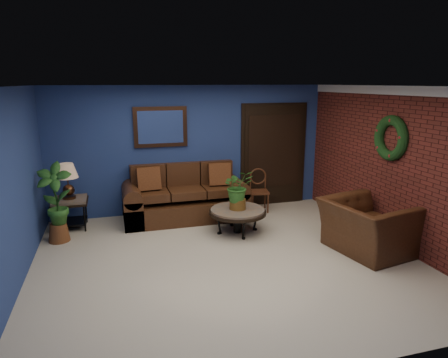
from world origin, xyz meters
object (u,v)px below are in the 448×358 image
object	(u,v)px
coffee_table	(238,212)
side_chair	(259,187)
armchair	(367,227)
end_table	(70,206)
sofa	(185,200)
table_lamp	(67,177)

from	to	relation	value
coffee_table	side_chair	xyz separation A→B (m)	(0.80, 1.08, 0.11)
coffee_table	armchair	distance (m)	2.11
coffee_table	side_chair	distance (m)	1.34
end_table	armchair	size ratio (longest dim) A/B	0.49
sofa	armchair	bearing A→B (deg)	-44.83
end_table	armchair	bearing A→B (deg)	-27.68
sofa	armchair	distance (m)	3.36
sofa	side_chair	xyz separation A→B (m)	(1.53, 0.02, 0.14)
table_lamp	coffee_table	bearing A→B (deg)	-19.95
end_table	armchair	xyz separation A→B (m)	(4.45, -2.33, -0.02)
side_chair	armchair	size ratio (longest dim) A/B	0.69
sofa	table_lamp	world-z (taller)	table_lamp
sofa	end_table	size ratio (longest dim) A/B	3.83
table_lamp	side_chair	world-z (taller)	table_lamp
coffee_table	table_lamp	bearing A→B (deg)	160.05
sofa	coffee_table	distance (m)	1.28
coffee_table	table_lamp	world-z (taller)	table_lamp
end_table	table_lamp	xyz separation A→B (m)	(0.00, 0.00, 0.53)
side_chair	armchair	world-z (taller)	side_chair
armchair	sofa	bearing A→B (deg)	34.40
sofa	end_table	xyz separation A→B (m)	(-2.06, -0.04, 0.08)
table_lamp	armchair	xyz separation A→B (m)	(4.45, -2.33, -0.55)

